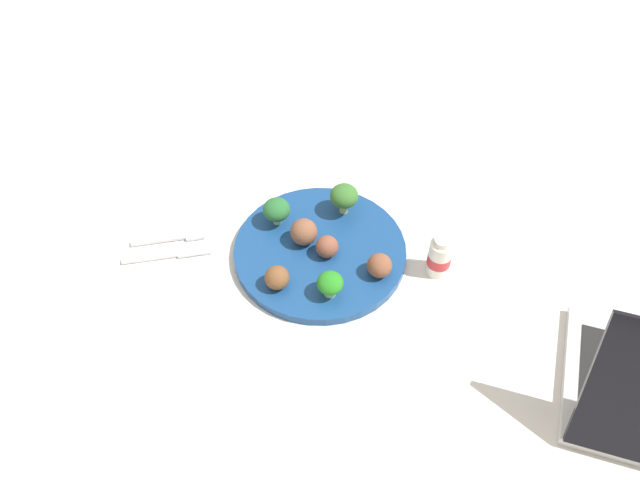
% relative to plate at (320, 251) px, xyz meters
% --- Properties ---
extents(ground_plane, '(4.00, 4.00, 0.00)m').
position_rel_plate_xyz_m(ground_plane, '(0.00, 0.00, -0.01)').
color(ground_plane, silver).
extents(plate, '(0.28, 0.28, 0.02)m').
position_rel_plate_xyz_m(plate, '(0.00, 0.00, 0.00)').
color(plate, navy).
rests_on(plate, ground_plane).
extents(broccoli_floret_mid_right, '(0.04, 0.04, 0.04)m').
position_rel_plate_xyz_m(broccoli_floret_mid_right, '(0.01, -0.09, 0.03)').
color(broccoli_floret_mid_right, '#8ECA83').
rests_on(broccoli_floret_mid_right, plate).
extents(broccoli_floret_front_right, '(0.04, 0.04, 0.05)m').
position_rel_plate_xyz_m(broccoli_floret_front_right, '(-0.07, 0.06, 0.04)').
color(broccoli_floret_front_right, '#9FBE79').
rests_on(broccoli_floret_front_right, plate).
extents(broccoli_floret_center, '(0.05, 0.05, 0.06)m').
position_rel_plate_xyz_m(broccoli_floret_center, '(0.05, 0.08, 0.04)').
color(broccoli_floret_center, '#A8BC67').
rests_on(broccoli_floret_center, plate).
extents(meatball_back_left, '(0.04, 0.04, 0.04)m').
position_rel_plate_xyz_m(meatball_back_left, '(0.01, -0.01, 0.03)').
color(meatball_back_left, brown).
rests_on(meatball_back_left, plate).
extents(meatball_mid_right, '(0.04, 0.04, 0.04)m').
position_rel_plate_xyz_m(meatball_mid_right, '(-0.03, 0.02, 0.03)').
color(meatball_mid_right, brown).
rests_on(meatball_mid_right, plate).
extents(meatball_front_right, '(0.04, 0.04, 0.04)m').
position_rel_plate_xyz_m(meatball_front_right, '(0.09, -0.06, 0.03)').
color(meatball_front_right, brown).
rests_on(meatball_front_right, plate).
extents(meatball_mid_left, '(0.04, 0.04, 0.04)m').
position_rel_plate_xyz_m(meatball_mid_left, '(-0.07, -0.07, 0.03)').
color(meatball_mid_left, brown).
rests_on(meatball_mid_left, plate).
extents(napkin, '(0.18, 0.13, 0.01)m').
position_rel_plate_xyz_m(napkin, '(-0.25, 0.03, -0.01)').
color(napkin, white).
rests_on(napkin, ground_plane).
extents(fork, '(0.12, 0.03, 0.01)m').
position_rel_plate_xyz_m(fork, '(-0.24, 0.05, -0.00)').
color(fork, silver).
rests_on(fork, napkin).
extents(knife, '(0.15, 0.03, 0.01)m').
position_rel_plate_xyz_m(knife, '(-0.24, 0.01, -0.00)').
color(knife, silver).
rests_on(knife, napkin).
extents(yogurt_bottle, '(0.04, 0.04, 0.08)m').
position_rel_plate_xyz_m(yogurt_bottle, '(0.18, -0.05, 0.03)').
color(yogurt_bottle, white).
rests_on(yogurt_bottle, ground_plane).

